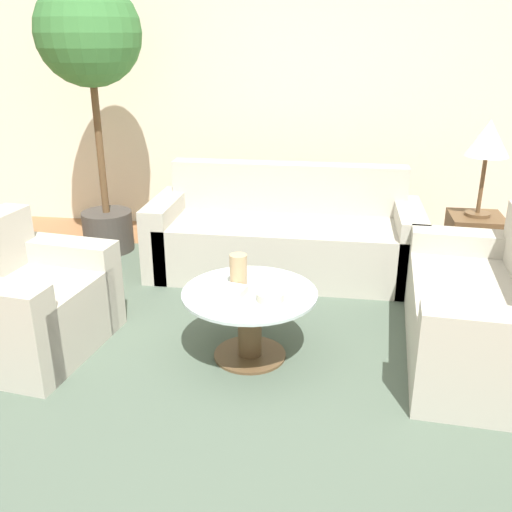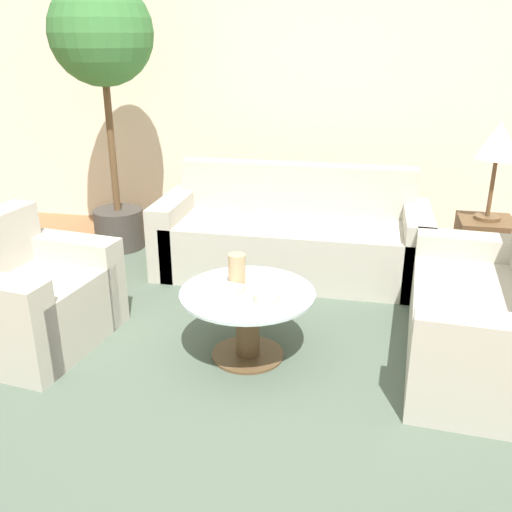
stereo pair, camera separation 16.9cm
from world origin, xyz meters
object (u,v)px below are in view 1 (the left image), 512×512
(table_lamp, at_px, (488,141))
(bowl, at_px, (270,297))
(loveseat, at_px, (490,315))
(vase, at_px, (239,271))
(coffee_table, at_px, (250,315))
(armchair, at_px, (24,306))
(book_stack, at_px, (229,290))
(sofa_main, at_px, (285,238))
(potted_plant, at_px, (91,56))

(table_lamp, height_order, bowl, table_lamp)
(loveseat, relative_size, vase, 7.38)
(coffee_table, distance_m, table_lamp, 2.12)
(armchair, xyz_separation_m, book_stack, (1.25, 0.05, 0.17))
(coffee_table, height_order, bowl, bowl)
(sofa_main, xyz_separation_m, potted_plant, (-1.59, 0.24, 1.36))
(vase, bearing_deg, bowl, -38.28)
(armchair, xyz_separation_m, potted_plant, (-0.16, 1.69, 1.36))
(potted_plant, xyz_separation_m, vase, (1.45, -1.53, -1.11))
(loveseat, height_order, book_stack, loveseat)
(coffee_table, xyz_separation_m, book_stack, (-0.11, -0.04, 0.17))
(coffee_table, distance_m, potted_plant, 2.60)
(armchair, bearing_deg, coffee_table, -78.75)
(sofa_main, height_order, loveseat, sofa_main)
(loveseat, xyz_separation_m, table_lamp, (0.11, 1.06, 0.82))
(potted_plant, distance_m, book_stack, 2.47)
(potted_plant, relative_size, bowl, 14.57)
(armchair, bearing_deg, table_lamp, -57.33)
(book_stack, bearing_deg, bowl, 0.62)
(potted_plant, xyz_separation_m, bowl, (1.66, -1.70, -1.19))
(table_lamp, height_order, vase, table_lamp)
(sofa_main, bearing_deg, coffee_table, -92.80)
(loveseat, relative_size, book_stack, 6.86)
(sofa_main, relative_size, bowl, 13.73)
(bowl, bearing_deg, armchair, 179.78)
(armchair, relative_size, vase, 5.03)
(vase, bearing_deg, book_stack, -108.41)
(table_lamp, bearing_deg, armchair, -154.77)
(loveseat, xyz_separation_m, book_stack, (-1.49, -0.23, 0.17))
(sofa_main, relative_size, coffee_table, 2.68)
(table_lamp, relative_size, potted_plant, 0.31)
(sofa_main, bearing_deg, table_lamp, -4.38)
(potted_plant, relative_size, book_stack, 10.51)
(table_lamp, height_order, book_stack, table_lamp)
(bowl, bearing_deg, table_lamp, 44.80)
(bowl, xyz_separation_m, book_stack, (-0.24, 0.06, -0.00))
(armchair, relative_size, coffee_table, 1.27)
(sofa_main, bearing_deg, bowl, -87.48)
(vase, bearing_deg, table_lamp, 37.18)
(armchair, distance_m, vase, 1.32)
(potted_plant, bearing_deg, book_stack, -49.24)
(coffee_table, height_order, vase, vase)
(armchair, relative_size, potted_plant, 0.45)
(armchair, xyz_separation_m, loveseat, (2.74, 0.28, -0.00))
(coffee_table, bearing_deg, book_stack, -159.86)
(potted_plant, relative_size, vase, 11.30)
(book_stack, bearing_deg, sofa_main, 96.44)
(sofa_main, xyz_separation_m, bowl, (0.06, -1.46, 0.17))
(armchair, height_order, book_stack, armchair)
(sofa_main, height_order, book_stack, sofa_main)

